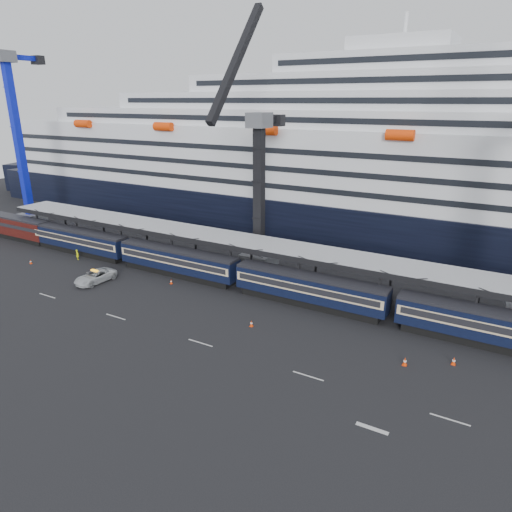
# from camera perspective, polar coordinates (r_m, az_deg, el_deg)

# --- Properties ---
(ground) EXTENTS (260.00, 260.00, 0.00)m
(ground) POSITION_cam_1_polar(r_m,az_deg,el_deg) (45.45, 10.97, -12.77)
(ground) COLOR black
(ground) RESTS_ON ground
(lane_markings) EXTENTS (111.00, 4.27, 0.02)m
(lane_markings) POSITION_cam_1_polar(r_m,az_deg,el_deg) (39.82, 20.07, -18.79)
(lane_markings) COLOR beige
(lane_markings) RESTS_ON ground
(train) EXTENTS (133.05, 3.00, 4.05)m
(train) POSITION_cam_1_polar(r_m,az_deg,el_deg) (54.19, 9.95, -4.65)
(train) COLOR black
(train) RESTS_ON ground
(canopy) EXTENTS (130.00, 6.25, 5.53)m
(canopy) POSITION_cam_1_polar(r_m,az_deg,el_deg) (55.50, 16.06, -1.16)
(canopy) COLOR #9B9DA3
(canopy) RESTS_ON ground
(cruise_ship) EXTENTS (214.09, 28.84, 34.00)m
(cruise_ship) POSITION_cam_1_polar(r_m,az_deg,el_deg) (84.78, 21.22, 10.06)
(cruise_ship) COLOR black
(cruise_ship) RESTS_ON ground
(crane_blue) EXTENTS (4.50, 19.91, 52.01)m
(crane_blue) POSITION_cam_1_polar(r_m,az_deg,el_deg) (99.85, -27.97, 13.75)
(crane_blue) COLOR #505358
(crane_blue) RESTS_ON ground
(crane_dark_near) EXTENTS (4.50, 17.75, 35.08)m
(crane_dark_near) POSITION_cam_1_polar(r_m,az_deg,el_deg) (65.00, 0.21, 8.59)
(crane_dark_near) COLOR #505358
(crane_dark_near) RESTS_ON ground
(pickup_truck) EXTENTS (3.04, 6.02, 1.63)m
(pickup_truck) POSITION_cam_1_polar(r_m,az_deg,el_deg) (65.88, -19.45, -2.44)
(pickup_truck) COLOR #B8BCC0
(pickup_truck) RESTS_ON ground
(worker) EXTENTS (0.69, 0.57, 1.63)m
(worker) POSITION_cam_1_polar(r_m,az_deg,el_deg) (76.16, -21.42, 0.18)
(worker) COLOR #F4FF0D
(worker) RESTS_ON ground
(traffic_cone_a) EXTENTS (0.34, 0.34, 0.67)m
(traffic_cone_a) POSITION_cam_1_polar(r_m,az_deg,el_deg) (77.23, -26.34, -0.64)
(traffic_cone_a) COLOR #FB3D07
(traffic_cone_a) RESTS_ON ground
(traffic_cone_b) EXTENTS (0.34, 0.34, 0.67)m
(traffic_cone_b) POSITION_cam_1_polar(r_m,az_deg,el_deg) (62.83, -10.56, -3.15)
(traffic_cone_b) COLOR #FB3D07
(traffic_cone_b) RESTS_ON ground
(traffic_cone_c) EXTENTS (0.37, 0.37, 0.74)m
(traffic_cone_c) POSITION_cam_1_polar(r_m,az_deg,el_deg) (50.61, -0.58, -8.42)
(traffic_cone_c) COLOR #FB3D07
(traffic_cone_c) RESTS_ON ground
(traffic_cone_d) EXTENTS (0.42, 0.42, 0.84)m
(traffic_cone_d) POSITION_cam_1_polar(r_m,az_deg,el_deg) (46.01, 18.11, -12.41)
(traffic_cone_d) COLOR #FB3D07
(traffic_cone_d) RESTS_ON ground
(traffic_cone_e) EXTENTS (0.40, 0.40, 0.79)m
(traffic_cone_e) POSITION_cam_1_polar(r_m,az_deg,el_deg) (47.74, 23.49, -11.93)
(traffic_cone_e) COLOR #FB3D07
(traffic_cone_e) RESTS_ON ground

